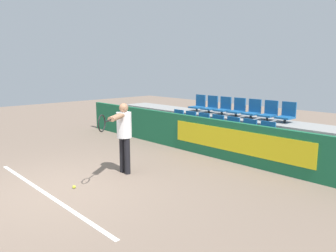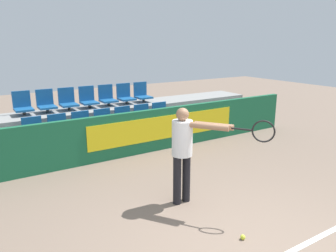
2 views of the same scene
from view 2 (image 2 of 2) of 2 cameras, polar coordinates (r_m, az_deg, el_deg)
name	(u,v)px [view 2 (image 2 of 2)]	position (r m, az deg, el deg)	size (l,w,h in m)	color
barrier_wall	(119,136)	(7.32, -8.58, -1.73)	(10.26, 0.14, 1.01)	#19603D
bleacher_tier_front	(107,142)	(7.94, -10.53, -2.74)	(9.86, 1.06, 0.42)	gray
bleacher_tier_middle	(91,124)	(8.84, -13.19, 0.34)	(9.86, 1.06, 0.85)	gray
stadium_chair_0	(34,133)	(7.54, -22.36, -1.13)	(0.41, 0.44, 0.55)	#333333
stadium_chair_1	(59,129)	(7.64, -18.46, -0.57)	(0.41, 0.44, 0.55)	#333333
stadium_chair_2	(82,126)	(7.77, -14.67, -0.03)	(0.41, 0.44, 0.55)	#333333
stadium_chair_3	(104,123)	(7.94, -11.04, 0.49)	(0.41, 0.44, 0.55)	#333333
stadium_chair_4	(125,120)	(8.14, -7.56, 0.99)	(0.41, 0.44, 0.55)	#333333
stadium_chair_5	(144,118)	(8.37, -4.27, 1.45)	(0.41, 0.44, 0.55)	#333333
stadium_chair_6	(161,115)	(8.63, -1.16, 1.89)	(0.41, 0.44, 0.55)	#333333
stadium_chair_7	(23,105)	(8.47, -23.96, 3.30)	(0.41, 0.44, 0.55)	#333333
stadium_chair_8	(46,103)	(8.56, -20.46, 3.75)	(0.41, 0.44, 0.55)	#333333
stadium_chair_9	(68,101)	(8.68, -17.04, 4.18)	(0.41, 0.44, 0.55)	#333333
stadium_chair_10	(88,99)	(8.83, -13.72, 4.57)	(0.41, 0.44, 0.55)	#333333
stadium_chair_11	(107,97)	(9.01, -10.52, 4.94)	(0.41, 0.44, 0.55)	#333333
stadium_chair_12	(125,96)	(9.22, -7.45, 5.28)	(0.41, 0.44, 0.55)	#333333
stadium_chair_13	(142,94)	(9.45, -4.52, 5.59)	(0.41, 0.44, 0.55)	#333333
tennis_player	(186,146)	(5.09, 3.24, -3.51)	(0.95, 1.29, 1.57)	black
tennis_ball	(243,237)	(4.68, 12.90, -18.34)	(0.07, 0.07, 0.07)	#CCDB33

